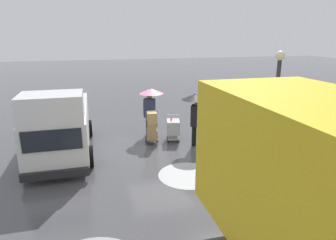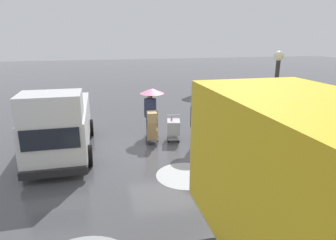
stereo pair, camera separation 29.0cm
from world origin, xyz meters
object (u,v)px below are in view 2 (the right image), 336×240
hand_dolly_boxes (152,127)px  pedestrian_pink_side (151,100)px  street_lamp (274,102)px  shopping_cart_vendor (173,128)px  cargo_van_parked_right (60,123)px  pedestrian_black_side (196,108)px

hand_dolly_boxes → pedestrian_pink_side: bearing=-99.3°
hand_dolly_boxes → street_lamp: bearing=129.1°
hand_dolly_boxes → street_lamp: 5.05m
shopping_cart_vendor → hand_dolly_boxes: bearing=7.4°
cargo_van_parked_right → hand_dolly_boxes: bearing=-175.9°
shopping_cart_vendor → pedestrian_pink_side: size_ratio=0.49×
pedestrian_black_side → cargo_van_parked_right: bearing=-5.1°
pedestrian_pink_side → hand_dolly_boxes: bearing=80.7°
cargo_van_parked_right → pedestrian_black_side: 5.11m
shopping_cart_vendor → pedestrian_pink_side: (0.76, -0.89, 1.02)m
cargo_van_parked_right → pedestrian_black_side: cargo_van_parked_right is taller
hand_dolly_boxes → pedestrian_black_side: bearing=156.2°
cargo_van_parked_right → street_lamp: (-6.48, 3.45, 1.19)m
hand_dolly_boxes → pedestrian_black_side: (-1.60, 0.71, 0.87)m
cargo_van_parked_right → pedestrian_pink_side: bearing=-160.8°
street_lamp → shopping_cart_vendor: bearing=-61.4°
cargo_van_parked_right → street_lamp: street_lamp is taller
shopping_cart_vendor → pedestrian_black_side: (-0.67, 0.83, 1.02)m
pedestrian_pink_side → shopping_cart_vendor: bearing=130.5°
cargo_van_parked_right → pedestrian_pink_side: cargo_van_parked_right is taller
street_lamp → cargo_van_parked_right: bearing=-28.0°
cargo_van_parked_right → shopping_cart_vendor: bearing=-175.2°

